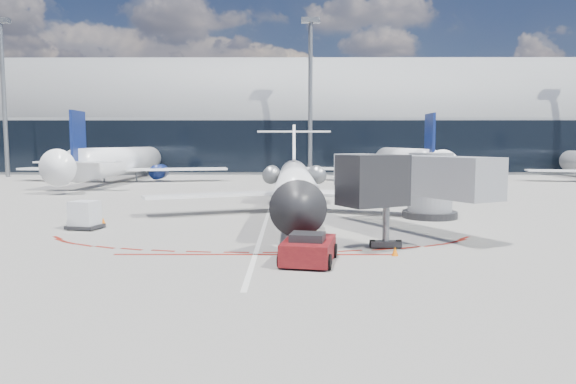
{
  "coord_description": "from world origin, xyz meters",
  "views": [
    {
      "loc": [
        1.72,
        -36.44,
        5.47
      ],
      "look_at": [
        1.58,
        -2.43,
        2.26
      ],
      "focal_mm": 32.0,
      "sensor_mm": 36.0,
      "label": 1
    }
  ],
  "objects_px": {
    "regional_jet": "(295,183)",
    "pushback_tug": "(309,249)",
    "ramp_worker": "(313,227)",
    "uld_container": "(85,215)"
  },
  "relations": [
    {
      "from": "pushback_tug",
      "to": "ramp_worker",
      "type": "bearing_deg",
      "value": 95.96
    },
    {
      "from": "regional_jet",
      "to": "ramp_worker",
      "type": "distance_m",
      "value": 11.33
    },
    {
      "from": "regional_jet",
      "to": "pushback_tug",
      "type": "relative_size",
      "value": 5.17
    },
    {
      "from": "pushback_tug",
      "to": "ramp_worker",
      "type": "xyz_separation_m",
      "value": [
        0.44,
        4.95,
        0.21
      ]
    },
    {
      "from": "uld_container",
      "to": "regional_jet",
      "type": "bearing_deg",
      "value": 39.72
    },
    {
      "from": "regional_jet",
      "to": "uld_container",
      "type": "distance_m",
      "value": 15.28
    },
    {
      "from": "regional_jet",
      "to": "pushback_tug",
      "type": "distance_m",
      "value": 16.24
    },
    {
      "from": "regional_jet",
      "to": "uld_container",
      "type": "bearing_deg",
      "value": -153.01
    },
    {
      "from": "regional_jet",
      "to": "ramp_worker",
      "type": "bearing_deg",
      "value": -85.34
    },
    {
      "from": "regional_jet",
      "to": "pushback_tug",
      "type": "xyz_separation_m",
      "value": [
        0.47,
        -16.13,
        -1.8
      ]
    }
  ]
}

